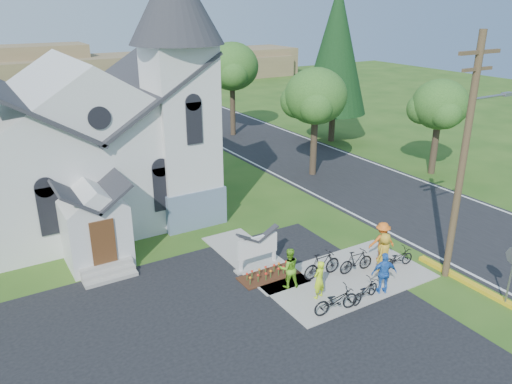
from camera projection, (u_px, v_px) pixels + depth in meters
ground at (325, 294)px, 19.87m from camera, size 120.00×120.00×0.00m
road at (304, 159)px, 36.68m from camera, size 8.00×90.00×0.02m
sidewalk at (346, 278)px, 20.99m from camera, size 7.00×4.00×0.05m
church at (91, 120)px, 25.30m from camera, size 12.35×12.00×13.00m
church_sign at (258, 247)px, 21.48m from camera, size 2.20×0.40×1.70m
flower_bed at (269, 276)px, 21.12m from camera, size 2.60×1.10×0.07m
utility_pole at (465, 153)px, 19.33m from camera, size 3.45×0.28×10.00m
tree_road_near at (316, 97)px, 31.69m from camera, size 4.00×4.00×7.05m
tree_road_mid at (232, 67)px, 41.30m from camera, size 4.40×4.40×7.80m
tree_road_far at (440, 105)px, 32.09m from camera, size 3.60×3.60×6.30m
conifer at (336, 49)px, 38.83m from camera, size 5.20×5.20×12.40m
distant_hills at (77, 71)px, 65.66m from camera, size 61.00×10.00×5.60m
cyclist_0 at (319, 279)px, 19.29m from camera, size 0.66×0.51×1.59m
bike_0 at (336, 300)px, 18.49m from camera, size 1.93×0.85×0.98m
cyclist_1 at (289, 268)px, 20.01m from camera, size 0.98×0.86×1.71m
bike_1 at (322, 265)px, 20.85m from camera, size 1.87×0.54×1.12m
cyclist_2 at (384, 273)px, 19.59m from camera, size 1.11×0.81×1.75m
bike_2 at (365, 291)px, 19.24m from camera, size 1.67×0.89×0.83m
cyclist_3 at (382, 241)px, 22.12m from camera, size 1.33×1.06×1.80m
bike_3 at (356, 261)px, 21.24m from camera, size 1.70×0.61×1.00m
cyclist_4 at (384, 252)px, 21.24m from camera, size 0.99×0.82×1.74m
bike_4 at (398, 258)px, 21.65m from camera, size 1.66×0.66×0.86m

